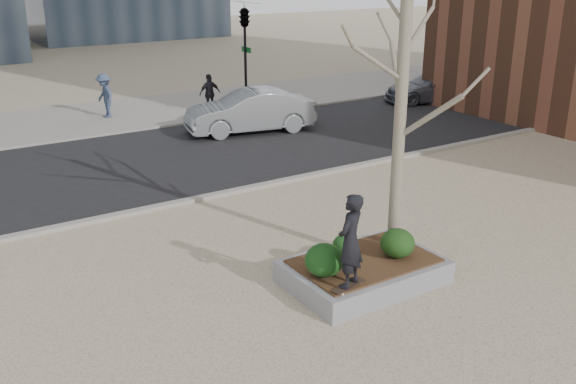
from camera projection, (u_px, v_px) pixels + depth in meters
ground at (322, 295)px, 12.27m from camera, size 120.00×120.00×0.00m
street at (138, 164)px, 20.18m from camera, size 60.00×8.00×0.02m
far_sidewalk at (76, 120)px, 25.72m from camera, size 60.00×6.00×0.02m
planter at (364, 272)px, 12.70m from camera, size 3.00×2.00×0.45m
planter_mulch at (364, 261)px, 12.62m from camera, size 2.70×1.70×0.04m
sycamore_tree at (402, 85)px, 12.24m from camera, size 2.80×2.80×6.60m
shrub_left at (324, 260)px, 11.89m from camera, size 0.73×0.73×0.62m
shrub_middle at (345, 245)px, 12.80m from camera, size 0.48×0.48×0.40m
shrub_right at (397, 243)px, 12.66m from camera, size 0.68×0.68×0.58m
skateboard at (349, 287)px, 11.57m from camera, size 0.81×0.37×0.08m
skateboarder at (350, 241)px, 11.26m from camera, size 0.76×0.66×1.75m
car_silver at (250, 111)px, 23.66m from camera, size 4.97×2.61×1.56m
car_third at (434, 87)px, 28.88m from camera, size 4.81×3.07×1.30m
pedestrian_b at (105, 96)px, 25.83m from camera, size 0.75×1.19×1.77m
pedestrian_c at (210, 93)px, 26.74m from camera, size 0.94×0.39×1.60m
traffic_light_far at (245, 58)px, 26.36m from camera, size 0.60×2.48×4.50m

